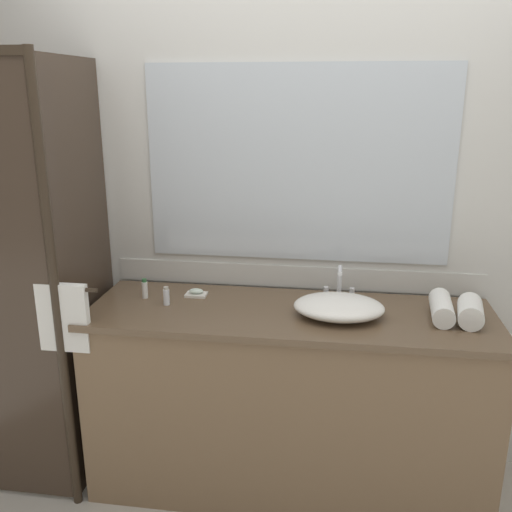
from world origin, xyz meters
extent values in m
plane|color=#B7B2A8|center=(0.00, 0.00, 0.00)|extent=(8.00, 8.00, 0.00)
cube|color=silver|center=(0.00, 0.34, 1.30)|extent=(4.40, 0.05, 2.60)
cube|color=silver|center=(0.00, 0.32, 0.96)|extent=(1.80, 0.01, 0.11)
cube|color=silver|center=(0.00, 0.31, 1.50)|extent=(1.42, 0.01, 0.91)
cube|color=brown|center=(0.00, 0.01, 0.43)|extent=(1.80, 0.56, 0.87)
cube|color=brown|center=(0.00, 0.00, 0.89)|extent=(1.80, 0.58, 0.03)
cylinder|color=#2D2319|center=(-0.95, -0.27, 1.00)|extent=(0.04, 0.04, 2.00)
cube|color=#382B21|center=(-0.95, 0.02, 1.00)|extent=(0.01, 0.57, 1.96)
cylinder|color=#2D2319|center=(-0.93, -0.26, 1.05)|extent=(0.32, 0.02, 0.02)
cube|color=white|center=(-0.93, -0.26, 0.92)|extent=(0.22, 0.04, 0.30)
ellipsoid|color=white|center=(0.21, -0.02, 0.94)|extent=(0.39, 0.29, 0.09)
cube|color=silver|center=(0.21, 0.18, 0.91)|extent=(0.17, 0.04, 0.02)
cylinder|color=silver|center=(0.21, 0.18, 0.99)|extent=(0.02, 0.02, 0.14)
cylinder|color=silver|center=(0.21, 0.13, 1.06)|extent=(0.02, 0.10, 0.02)
cylinder|color=silver|center=(0.15, 0.18, 0.94)|extent=(0.02, 0.02, 0.04)
cylinder|color=silver|center=(0.27, 0.18, 0.94)|extent=(0.02, 0.02, 0.04)
cube|color=silver|center=(-0.46, 0.13, 0.91)|extent=(0.10, 0.07, 0.01)
ellipsoid|color=silver|center=(-0.46, 0.13, 0.92)|extent=(0.07, 0.04, 0.02)
cylinder|color=silver|center=(-0.56, 0.00, 0.94)|extent=(0.03, 0.03, 0.07)
cylinder|color=#B7B2A8|center=(-0.56, 0.00, 0.98)|extent=(0.02, 0.02, 0.01)
cylinder|color=white|center=(-0.69, 0.07, 0.94)|extent=(0.03, 0.03, 0.08)
cylinder|color=#2D6638|center=(-0.69, 0.07, 0.99)|extent=(0.02, 0.02, 0.02)
cylinder|color=white|center=(0.76, -0.01, 0.95)|extent=(0.14, 0.21, 0.10)
cylinder|color=white|center=(0.65, 0.02, 0.95)|extent=(0.12, 0.26, 0.09)
camera|label=1|loc=(0.19, -2.28, 1.84)|focal=39.00mm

